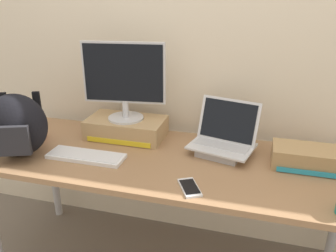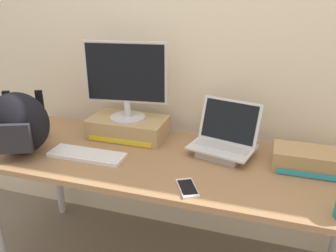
{
  "view_description": "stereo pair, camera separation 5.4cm",
  "coord_description": "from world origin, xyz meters",
  "px_view_note": "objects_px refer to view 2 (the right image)",
  "views": [
    {
      "loc": [
        0.42,
        -1.53,
        1.56
      ],
      "look_at": [
        0.0,
        0.0,
        0.92
      ],
      "focal_mm": 36.8,
      "sensor_mm": 36.0,
      "label": 1
    },
    {
      "loc": [
        0.48,
        -1.52,
        1.56
      ],
      "look_at": [
        0.0,
        0.0,
        0.92
      ],
      "focal_mm": 36.8,
      "sensor_mm": 36.0,
      "label": 2
    }
  ],
  "objects_px": {
    "external_keyboard": "(87,155)",
    "plush_toy": "(42,129)",
    "messenger_backpack": "(19,124)",
    "toner_box_cyan": "(307,160)",
    "desktop_monitor": "(126,79)",
    "cell_phone": "(187,188)",
    "open_laptop": "(223,144)",
    "toner_box_yellow": "(128,127)"
  },
  "relations": [
    {
      "from": "open_laptop",
      "to": "external_keyboard",
      "type": "relative_size",
      "value": 0.92
    },
    {
      "from": "desktop_monitor",
      "to": "plush_toy",
      "type": "height_order",
      "value": "desktop_monitor"
    },
    {
      "from": "plush_toy",
      "to": "toner_box_cyan",
      "type": "xyz_separation_m",
      "value": [
        1.47,
        0.05,
        0.01
      ]
    },
    {
      "from": "desktop_monitor",
      "to": "external_keyboard",
      "type": "relative_size",
      "value": 1.15
    },
    {
      "from": "messenger_backpack",
      "to": "plush_toy",
      "type": "height_order",
      "value": "messenger_backpack"
    },
    {
      "from": "toner_box_yellow",
      "to": "toner_box_cyan",
      "type": "height_order",
      "value": "toner_box_yellow"
    },
    {
      "from": "open_laptop",
      "to": "cell_phone",
      "type": "distance_m",
      "value": 0.41
    },
    {
      "from": "cell_phone",
      "to": "plush_toy",
      "type": "distance_m",
      "value": 1.01
    },
    {
      "from": "messenger_backpack",
      "to": "cell_phone",
      "type": "height_order",
      "value": "messenger_backpack"
    },
    {
      "from": "toner_box_yellow",
      "to": "plush_toy",
      "type": "distance_m",
      "value": 0.51
    },
    {
      "from": "messenger_backpack",
      "to": "open_laptop",
      "type": "bearing_deg",
      "value": -4.47
    },
    {
      "from": "cell_phone",
      "to": "plush_toy",
      "type": "relative_size",
      "value": 1.94
    },
    {
      "from": "toner_box_yellow",
      "to": "messenger_backpack",
      "type": "xyz_separation_m",
      "value": [
        -0.45,
        -0.37,
        0.11
      ]
    },
    {
      "from": "desktop_monitor",
      "to": "toner_box_cyan",
      "type": "xyz_separation_m",
      "value": [
        0.98,
        -0.11,
        -0.29
      ]
    },
    {
      "from": "desktop_monitor",
      "to": "plush_toy",
      "type": "bearing_deg",
      "value": -170.04
    },
    {
      "from": "cell_phone",
      "to": "toner_box_cyan",
      "type": "relative_size",
      "value": 0.53
    },
    {
      "from": "messenger_backpack",
      "to": "desktop_monitor",
      "type": "bearing_deg",
      "value": 18.28
    },
    {
      "from": "plush_toy",
      "to": "toner_box_cyan",
      "type": "distance_m",
      "value": 1.47
    },
    {
      "from": "messenger_backpack",
      "to": "cell_phone",
      "type": "bearing_deg",
      "value": -26.45
    },
    {
      "from": "toner_box_cyan",
      "to": "cell_phone",
      "type": "bearing_deg",
      "value": -145.35
    },
    {
      "from": "desktop_monitor",
      "to": "messenger_backpack",
      "type": "distance_m",
      "value": 0.61
    },
    {
      "from": "toner_box_yellow",
      "to": "open_laptop",
      "type": "relative_size",
      "value": 1.2
    },
    {
      "from": "toner_box_yellow",
      "to": "cell_phone",
      "type": "height_order",
      "value": "toner_box_yellow"
    },
    {
      "from": "open_laptop",
      "to": "messenger_backpack",
      "type": "bearing_deg",
      "value": -149.29
    },
    {
      "from": "toner_box_yellow",
      "to": "desktop_monitor",
      "type": "bearing_deg",
      "value": -79.2
    },
    {
      "from": "toner_box_yellow",
      "to": "messenger_backpack",
      "type": "relative_size",
      "value": 1.22
    },
    {
      "from": "messenger_backpack",
      "to": "toner_box_cyan",
      "type": "height_order",
      "value": "messenger_backpack"
    },
    {
      "from": "plush_toy",
      "to": "messenger_backpack",
      "type": "bearing_deg",
      "value": -80.8
    },
    {
      "from": "plush_toy",
      "to": "toner_box_yellow",
      "type": "bearing_deg",
      "value": 17.85
    },
    {
      "from": "plush_toy",
      "to": "toner_box_cyan",
      "type": "height_order",
      "value": "toner_box_cyan"
    },
    {
      "from": "messenger_backpack",
      "to": "toner_box_cyan",
      "type": "xyz_separation_m",
      "value": [
        1.43,
        0.27,
        -0.12
      ]
    },
    {
      "from": "external_keyboard",
      "to": "desktop_monitor",
      "type": "bearing_deg",
      "value": 72.12
    },
    {
      "from": "desktop_monitor",
      "to": "messenger_backpack",
      "type": "xyz_separation_m",
      "value": [
        -0.45,
        -0.37,
        -0.18
      ]
    },
    {
      "from": "cell_phone",
      "to": "toner_box_yellow",
      "type": "bearing_deg",
      "value": 107.9
    },
    {
      "from": "external_keyboard",
      "to": "plush_toy",
      "type": "relative_size",
      "value": 4.65
    },
    {
      "from": "desktop_monitor",
      "to": "open_laptop",
      "type": "height_order",
      "value": "desktop_monitor"
    },
    {
      "from": "external_keyboard",
      "to": "toner_box_cyan",
      "type": "distance_m",
      "value": 1.1
    },
    {
      "from": "open_laptop",
      "to": "messenger_backpack",
      "type": "xyz_separation_m",
      "value": [
        -1.02,
        -0.31,
        0.11
      ]
    },
    {
      "from": "messenger_backpack",
      "to": "plush_toy",
      "type": "distance_m",
      "value": 0.25
    },
    {
      "from": "cell_phone",
      "to": "toner_box_cyan",
      "type": "height_order",
      "value": "toner_box_cyan"
    },
    {
      "from": "external_keyboard",
      "to": "open_laptop",
      "type": "bearing_deg",
      "value": 20.34
    },
    {
      "from": "open_laptop",
      "to": "messenger_backpack",
      "type": "height_order",
      "value": "messenger_backpack"
    }
  ]
}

